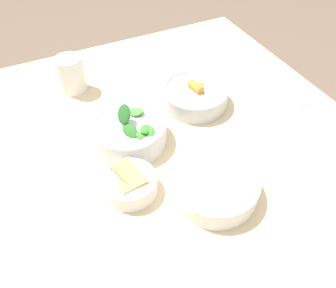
% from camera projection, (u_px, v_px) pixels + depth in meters
% --- Properties ---
extents(ground_plane, '(10.00, 10.00, 0.00)m').
position_uv_depth(ground_plane, '(162.00, 270.00, 1.34)').
color(ground_plane, brown).
extents(dining_table, '(1.10, 1.08, 0.72)m').
position_uv_depth(dining_table, '(159.00, 175.00, 0.88)').
color(dining_table, beige).
rests_on(dining_table, ground_plane).
extents(bowl_carrots, '(0.18, 0.18, 0.07)m').
position_uv_depth(bowl_carrots, '(195.00, 95.00, 0.92)').
color(bowl_carrots, silver).
rests_on(bowl_carrots, dining_table).
extents(bowl_greens, '(0.18, 0.18, 0.11)m').
position_uv_depth(bowl_greens, '(130.00, 130.00, 0.81)').
color(bowl_greens, silver).
rests_on(bowl_greens, dining_table).
extents(bowl_beans_hotdog, '(0.19, 0.19, 0.05)m').
position_uv_depth(bowl_beans_hotdog, '(215.00, 185.00, 0.71)').
color(bowl_beans_hotdog, white).
rests_on(bowl_beans_hotdog, dining_table).
extents(bowl_cookies, '(0.12, 0.12, 0.06)m').
position_uv_depth(bowl_cookies, '(130.00, 183.00, 0.71)').
color(bowl_cookies, white).
rests_on(bowl_cookies, dining_table).
extents(ruler, '(0.32, 0.08, 0.00)m').
position_uv_depth(ruler, '(278.00, 74.00, 1.04)').
color(ruler, '#EFB7C6').
rests_on(ruler, dining_table).
extents(cup, '(0.08, 0.08, 0.11)m').
position_uv_depth(cup, '(72.00, 75.00, 0.95)').
color(cup, silver).
rests_on(cup, dining_table).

